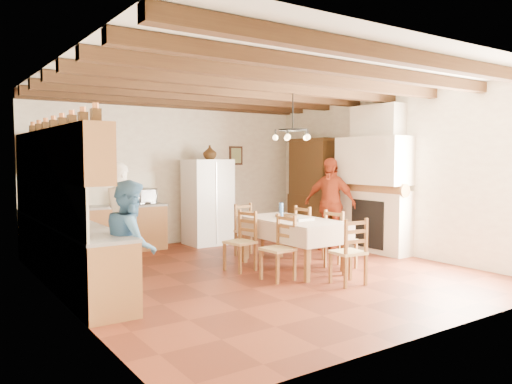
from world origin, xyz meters
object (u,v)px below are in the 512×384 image
Objects in this scene: dining_table at (292,224)px; chair_left_near at (278,248)px; refrigerator at (208,202)px; person_woman_red at (330,204)px; person_man at (120,227)px; microwave at (141,196)px; chair_right_near at (341,239)px; chair_end_far at (249,230)px; person_woman_blue at (131,244)px; chair_end_near at (348,251)px; hutch at (313,189)px; chair_left_far at (240,241)px; chair_right_far at (309,232)px.

chair_left_near reaches higher than dining_table.
person_woman_red is (1.68, -1.90, 0.02)m from refrigerator.
refrigerator is 1.00× the size of person_man.
person_woman_red is 3.34× the size of microwave.
chair_right_near and chair_end_far have the same top height.
chair_left_near is 1.83m from chair_end_far.
microwave is at bearing 26.00° from chair_right_near.
microwave reaches higher than dining_table.
chair_end_near is at bearing -83.33° from person_woman_blue.
dining_table is 0.85m from chair_left_near.
hutch reaches higher than chair_left_far.
chair_left_far is at bearing -107.93° from refrigerator.
chair_end_far is at bearing 90.73° from dining_table.
chair_right_far is (-1.47, -1.62, -0.63)m from hutch.
dining_table is at bearing -82.84° from chair_end_near.
person_woman_blue reaches higher than chair_left_far.
hutch is at bearing -20.17° from refrigerator.
refrigerator is 3.26× the size of microwave.
microwave is (-0.75, 3.49, 0.57)m from chair_left_near.
dining_table is at bearing -136.94° from hutch.
dining_table is 0.86m from chair_right_far.
chair_end_near is 1.00× the size of chair_end_far.
refrigerator reaches higher than chair_left_near.
person_woman_red is (2.31, 1.39, 0.42)m from chair_left_near.
chair_left_near is 1.77× the size of microwave.
person_man reaches higher than chair_end_far.
refrigerator is at bearing 6.97° from chair_right_near.
refrigerator reaches higher than microwave.
hutch reaches higher than person_woman_red.
chair_left_far is 0.53× the size of person_woman_red.
person_woman_blue is (-2.95, 0.68, 0.29)m from chair_end_near.
person_woman_red reaches higher than chair_left_near.
hutch is 1.23× the size of person_woman_red.
chair_end_near is 4.52m from microwave.
chair_end_near is at bearing 154.19° from chair_right_far.
chair_end_near is 2.49m from chair_end_far.
hutch is 2.31× the size of chair_left_far.
chair_right_far is at bearing 81.19° from chair_left_far.
person_woman_blue is (-0.15, -0.81, -0.11)m from person_man.
person_man is 1.14× the size of person_woman_blue.
chair_end_far is at bearing 17.51° from chair_right_near.
chair_right_near is 1.70m from person_woman_red.
refrigerator is 3.37m from chair_left_near.
chair_left_far is 2.55m from person_woman_red.
chair_end_near is at bearing -123.16° from hutch.
chair_end_near is at bearing -116.95° from person_man.
chair_left_far is at bearing -150.29° from hutch.
hutch reaches higher than chair_right_far.
chair_left_near is at bearing -82.28° from person_woman_red.
refrigerator reaches higher than chair_left_far.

